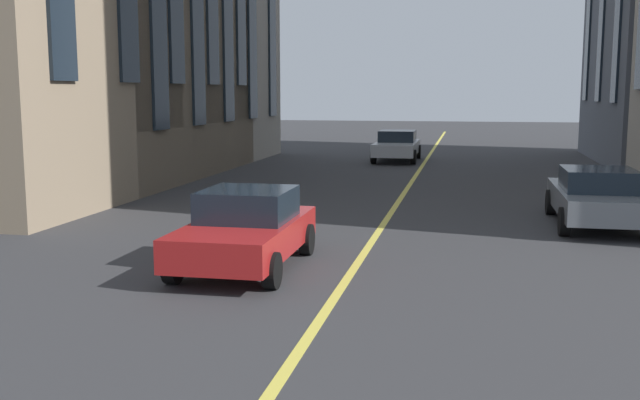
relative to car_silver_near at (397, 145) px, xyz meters
The scene contains 4 objects.
lane_centre_line 14.92m from the car_silver_near, behind, with size 80.00×0.16×0.01m.
car_silver_near is the anchor object (origin of this frame).
car_grey_oncoming 16.68m from the car_silver_near, 158.24° to the right, with size 4.40×1.95×1.37m.
car_red_parked_b 21.09m from the car_silver_near, behind, with size 3.90×1.89×1.40m.
Camera 1 is at (1.23, -1.98, 3.14)m, focal length 41.78 mm.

